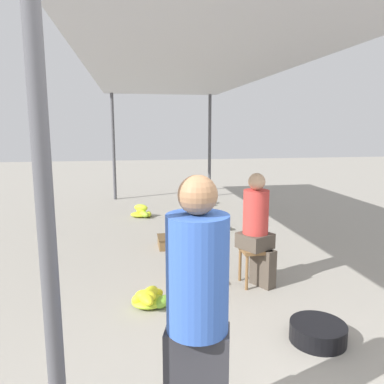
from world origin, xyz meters
The scene contains 14 objects.
canopy_post_front_left centered at (-1.26, 0.30, 1.36)m, with size 0.08×0.08×2.72m, color #4C4C51.
canopy_post_back_left centered at (-1.26, 8.48, 1.36)m, with size 0.08×0.08×2.72m, color #4C4C51.
canopy_post_back_right centered at (1.26, 8.48, 1.36)m, with size 0.08×0.08×2.72m, color #4C4C51.
canopy_tarp centered at (0.00, 4.39, 2.74)m, with size 2.93×8.58×0.04m, color #B2B2B7.
vendor_foreground centered at (-0.54, 0.53, 0.85)m, with size 0.43×0.43×1.64m.
stool centered at (0.56, 2.71, 0.37)m, with size 0.34×0.34×0.46m.
vendor_seated centered at (0.58, 2.70, 0.72)m, with size 0.46×0.46×1.36m.
basin_black centered at (0.72, 1.44, 0.08)m, with size 0.50×0.50×0.17m.
banana_pile_left_0 centered at (-0.72, 2.36, 0.09)m, with size 0.49×0.47×0.21m.
banana_pile_left_1 centered at (-0.65, 6.39, 0.09)m, with size 0.44×0.48×0.27m.
banana_pile_right_0 centered at (0.66, 5.11, 0.09)m, with size 0.43×0.44×0.25m.
banana_pile_right_1 centered at (0.87, 7.40, 0.11)m, with size 0.46×0.53×0.33m.
crate_near centered at (-0.27, 4.29, 0.09)m, with size 0.41×0.41×0.17m.
crate_mid centered at (-0.17, 2.87, 0.10)m, with size 0.44×0.44×0.19m.
Camera 1 is at (-0.90, -1.39, 1.89)m, focal length 35.00 mm.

